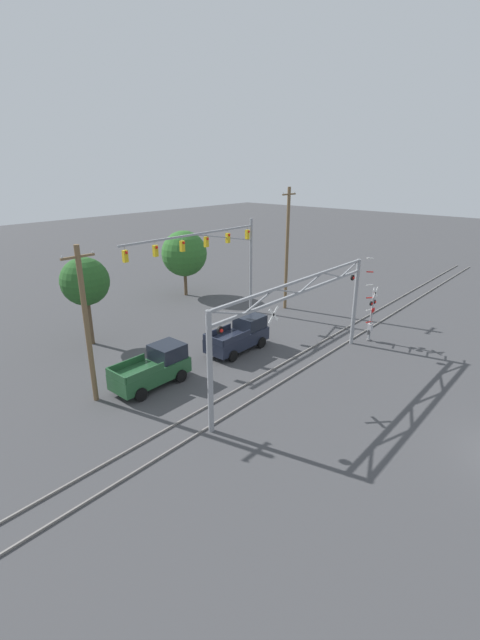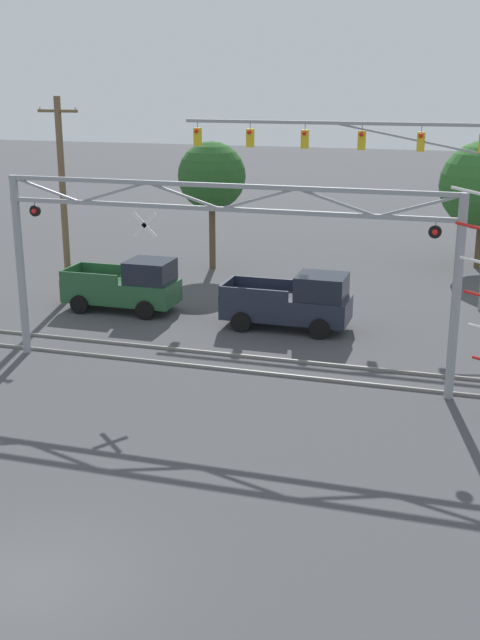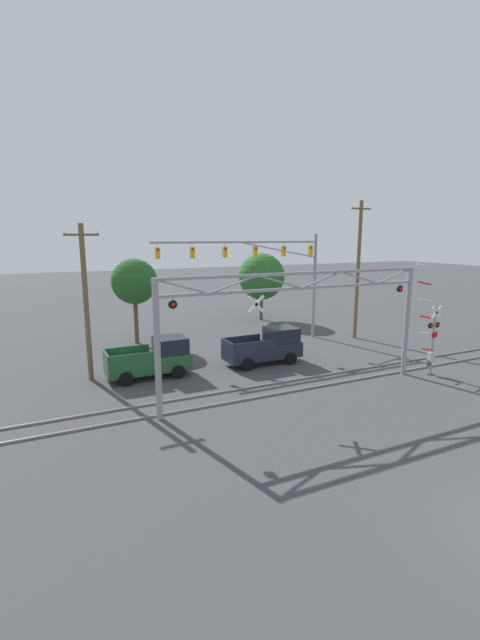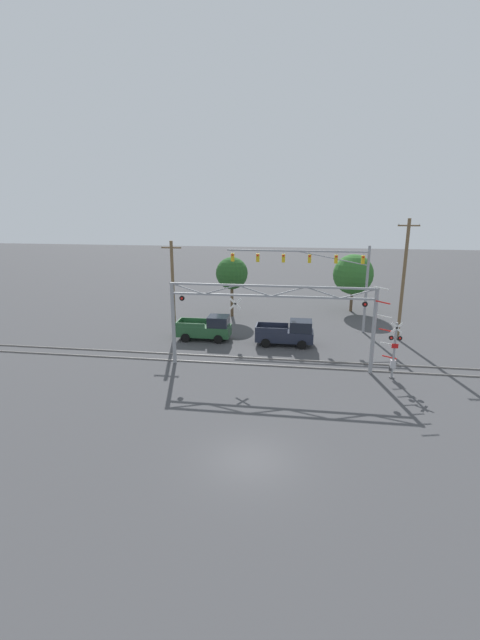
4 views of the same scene
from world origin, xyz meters
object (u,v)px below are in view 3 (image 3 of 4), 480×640
crossing_signal_mast (431,339)px  background_tree_beyond_span (134,282)px  pickup_truck_lead (267,347)px  utility_pole_right (358,269)px  pickup_truck_following (153,359)px  traffic_signal_span (273,264)px  utility_pole_left (86,301)px  background_tree_far_left_verge (261,277)px  crossing_gantry (300,312)px

crossing_signal_mast → background_tree_beyond_span: (-13.66, 15.01, 2.48)m
pickup_truck_lead → background_tree_beyond_span: 11.42m
crossing_signal_mast → utility_pole_right: utility_pole_right is taller
pickup_truck_following → utility_pole_right: size_ratio=0.44×
pickup_truck_following → background_tree_beyond_span: (0.87, 8.38, 3.60)m
traffic_signal_span → utility_pole_right: 6.79m
traffic_signal_span → pickup_truck_following: bearing=-157.2°
traffic_signal_span → pickup_truck_following: (-10.36, -4.35, -4.84)m
utility_pole_left → background_tree_far_left_verge: bearing=33.8°
utility_pole_left → crossing_gantry: bearing=-36.6°
crossing_signal_mast → pickup_truck_following: 16.01m
utility_pole_right → crossing_gantry: bearing=-142.1°
traffic_signal_span → background_tree_beyond_span: size_ratio=2.06×
pickup_truck_following → background_tree_beyond_span: size_ratio=0.74×
crossing_gantry → pickup_truck_lead: crossing_gantry is taller
pickup_truck_following → traffic_signal_span: bearing=22.8°
crossing_gantry → pickup_truck_lead: bearing=78.1°
crossing_gantry → pickup_truck_following: size_ratio=3.14×
crossing_gantry → utility_pole_right: bearing=37.9°
pickup_truck_following → utility_pole_left: utility_pole_left is taller
utility_pole_left → utility_pole_right: utility_pole_right is taller
utility_pole_left → background_tree_beyond_span: size_ratio=1.35×
crossing_gantry → background_tree_beyond_span: 15.18m
crossing_signal_mast → utility_pole_right: size_ratio=0.61×
crossing_gantry → pickup_truck_following: bearing=135.6°
pickup_truck_lead → pickup_truck_following: 7.19m
background_tree_beyond_span → background_tree_far_left_verge: background_tree_far_left_verge is taller
pickup_truck_lead → background_tree_far_left_verge: (6.62, 12.96, 3.13)m
background_tree_far_left_verge → utility_pole_left: bearing=-146.2°
pickup_truck_following → pickup_truck_lead: bearing=-3.5°
pickup_truck_lead → utility_pole_right: bearing=17.3°
pickup_truck_following → utility_pole_left: size_ratio=0.55×
crossing_signal_mast → background_tree_beyond_span: crossing_signal_mast is taller
pickup_truck_lead → background_tree_far_left_verge: size_ratio=0.76×
pickup_truck_lead → background_tree_beyond_span: background_tree_beyond_span is taller
traffic_signal_span → background_tree_far_left_verge: size_ratio=2.05×
traffic_signal_span → utility_pole_left: utility_pole_left is taller
traffic_signal_span → pickup_truck_following: 12.23m
traffic_signal_span → pickup_truck_lead: 7.51m
traffic_signal_span → pickup_truck_lead: size_ratio=2.68×
utility_pole_right → background_tree_far_left_verge: size_ratio=1.65×
background_tree_beyond_span → background_tree_far_left_verge: (12.92, 4.14, -0.47)m
crossing_gantry → traffic_signal_span: bearing=67.1°
pickup_truck_lead → traffic_signal_span: bearing=56.4°
traffic_signal_span → background_tree_beyond_span: (-9.49, 4.03, -1.24)m
crossing_gantry → background_tree_far_left_verge: background_tree_far_left_verge is taller
crossing_signal_mast → background_tree_beyond_span: size_ratio=1.02×
pickup_truck_following → utility_pole_right: utility_pole_right is taller
pickup_truck_lead → utility_pole_right: 11.08m
traffic_signal_span → background_tree_beyond_span: 10.38m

